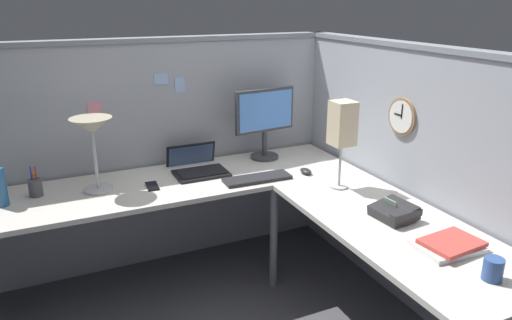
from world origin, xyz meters
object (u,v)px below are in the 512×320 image
object	(u,v)px
laptop	(197,166)
desk_lamp_dome	(92,132)
office_phone	(395,212)
computer_mouse	(306,171)
thermos_flask	(0,187)
cell_phone	(152,186)
book_stack	(449,245)
desk_lamp_paper	(342,126)
monitor	(265,118)
wall_clock	(403,117)
coffee_mug	(493,269)
pen_cup	(36,187)
keyboard	(257,178)

from	to	relation	value
laptop	desk_lamp_dome	world-z (taller)	desk_lamp_dome
office_phone	computer_mouse	bearing A→B (deg)	95.62
thermos_flask	office_phone	world-z (taller)	thermos_flask
cell_phone	book_stack	xyz separation A→B (m)	(1.06, -1.32, 0.02)
desk_lamp_dome	desk_lamp_paper	distance (m)	1.44
book_stack	desk_lamp_paper	world-z (taller)	desk_lamp_paper
computer_mouse	thermos_flask	size ratio (longest dim) A/B	0.47
office_phone	book_stack	distance (m)	0.35
monitor	wall_clock	distance (m)	0.97
laptop	office_phone	xyz separation A→B (m)	(0.70, -1.14, 0.01)
monitor	book_stack	size ratio (longest dim) A/B	1.68
computer_mouse	desk_lamp_paper	bearing A→B (deg)	-77.63
book_stack	desk_lamp_paper	size ratio (longest dim) A/B	0.56
desk_lamp_dome	desk_lamp_paper	size ratio (longest dim) A/B	0.84
desk_lamp_dome	wall_clock	distance (m)	1.80
monitor	desk_lamp_dome	size ratio (longest dim) A/B	1.12
monitor	computer_mouse	distance (m)	0.50
cell_phone	coffee_mug	size ratio (longest dim) A/B	1.50
monitor	pen_cup	world-z (taller)	monitor
thermos_flask	desk_lamp_paper	size ratio (longest dim) A/B	0.42
wall_clock	desk_lamp_dome	bearing A→B (deg)	157.57
desk_lamp_dome	coffee_mug	distance (m)	2.15
monitor	laptop	size ratio (longest dim) A/B	1.31
book_stack	computer_mouse	bearing A→B (deg)	94.73
keyboard	book_stack	bearing A→B (deg)	-67.85
desk_lamp_dome	desk_lamp_paper	bearing A→B (deg)	-22.58
laptop	cell_phone	xyz separation A→B (m)	(-0.34, -0.18, -0.02)
pen_cup	book_stack	distance (m)	2.24
desk_lamp_dome	thermos_flask	xyz separation A→B (m)	(-0.51, -0.01, -0.25)
keyboard	book_stack	distance (m)	1.23
desk_lamp_dome	pen_cup	size ratio (longest dim) A/B	2.47
laptop	book_stack	xyz separation A→B (m)	(0.72, -1.49, -0.00)
keyboard	desk_lamp_dome	distance (m)	1.03
book_stack	wall_clock	size ratio (longest dim) A/B	1.35
monitor	keyboard	bearing A→B (deg)	-121.56
monitor	desk_lamp_paper	size ratio (longest dim) A/B	0.94
monitor	desk_lamp_paper	bearing A→B (deg)	-76.24
keyboard	wall_clock	distance (m)	0.95
desk_lamp_dome	cell_phone	bearing A→B (deg)	-14.32
thermos_flask	coffee_mug	bearing A→B (deg)	-41.74
laptop	pen_cup	xyz separation A→B (m)	(-0.98, -0.03, 0.03)
computer_mouse	desk_lamp_dome	size ratio (longest dim) A/B	0.23
computer_mouse	wall_clock	size ratio (longest dim) A/B	0.47
pen_cup	coffee_mug	size ratio (longest dim) A/B	1.88
monitor	laptop	distance (m)	0.59
keyboard	desk_lamp_dome	bearing A→B (deg)	167.08
cell_phone	office_phone	size ratio (longest dim) A/B	0.66
desk_lamp_dome	office_phone	xyz separation A→B (m)	(1.35, -1.04, -0.33)
monitor	thermos_flask	xyz separation A→B (m)	(-1.68, -0.14, -0.18)
pen_cup	thermos_flask	size ratio (longest dim) A/B	0.82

